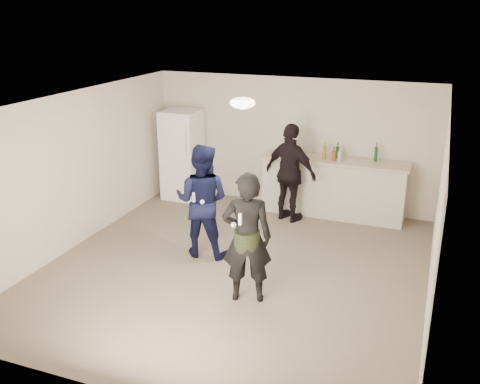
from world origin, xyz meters
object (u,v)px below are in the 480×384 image
(man, at_px, (202,201))
(woman, at_px, (247,238))
(counter, at_px, (333,189))
(fridge, at_px, (182,155))
(spectator, at_px, (291,173))
(shaker, at_px, (286,149))

(man, xyz_separation_m, woman, (1.13, -1.06, -0.00))
(counter, height_order, fridge, fridge)
(man, relative_size, woman, 1.00)
(counter, distance_m, spectator, 0.94)
(spectator, bearing_deg, man, 84.48)
(shaker, distance_m, woman, 3.60)
(spectator, bearing_deg, shaker, -45.57)
(counter, height_order, shaker, shaker)
(man, height_order, woman, man)
(woman, bearing_deg, counter, -115.12)
(shaker, relative_size, spectator, 0.09)
(man, relative_size, spectator, 0.99)
(shaker, height_order, spectator, spectator)
(fridge, bearing_deg, man, -57.02)
(man, bearing_deg, counter, -128.26)
(shaker, bearing_deg, spectator, -65.57)
(counter, distance_m, fridge, 3.10)
(woman, xyz_separation_m, spectator, (-0.24, 2.92, 0.01))
(counter, relative_size, spectator, 1.44)
(woman, bearing_deg, shaker, -99.33)
(woman, bearing_deg, fridge, -69.72)
(man, bearing_deg, shaker, -108.50)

